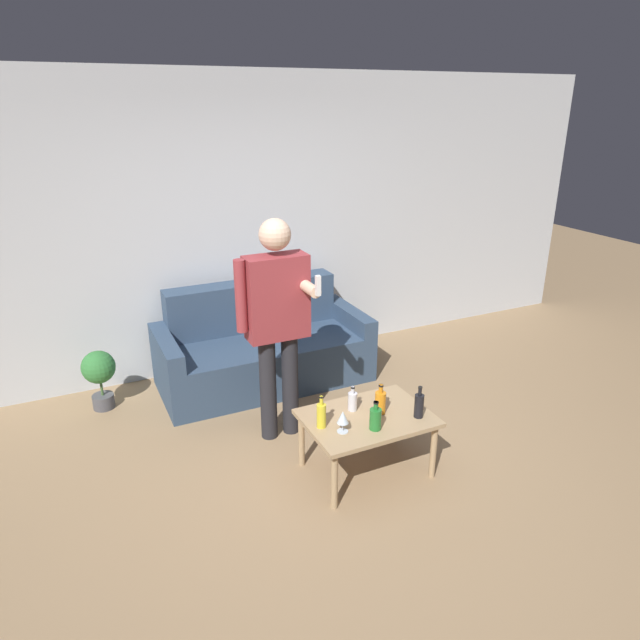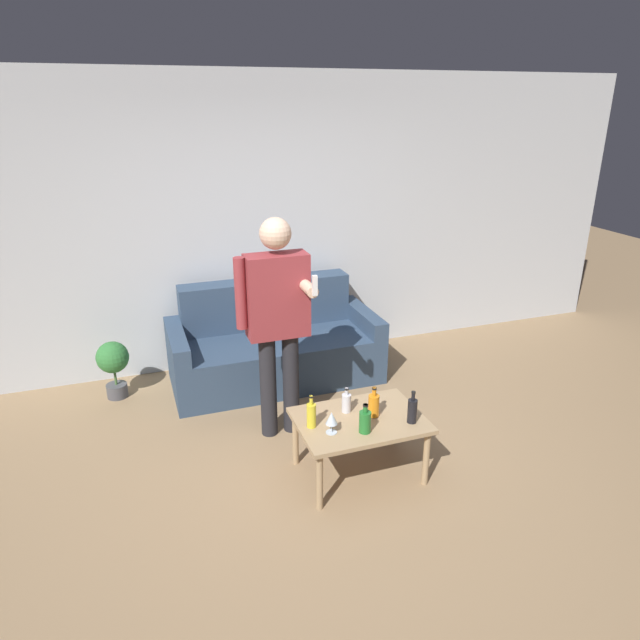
% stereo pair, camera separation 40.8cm
% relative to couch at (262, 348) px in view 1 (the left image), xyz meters
% --- Properties ---
extents(ground_plane, '(16.00, 16.00, 0.00)m').
position_rel_couch_xyz_m(ground_plane, '(-0.04, -1.82, -0.31)').
color(ground_plane, '#997A56').
extents(wall_back, '(8.00, 0.06, 2.70)m').
position_rel_couch_xyz_m(wall_back, '(-0.04, 0.49, 1.04)').
color(wall_back, silver).
rests_on(wall_back, ground_plane).
extents(couch, '(1.87, 0.86, 0.88)m').
position_rel_couch_xyz_m(couch, '(0.00, 0.00, 0.00)').
color(couch, '#334760').
rests_on(couch, ground_plane).
extents(coffee_table, '(0.86, 0.62, 0.44)m').
position_rel_couch_xyz_m(coffee_table, '(0.16, -1.64, 0.07)').
color(coffee_table, tan).
rests_on(coffee_table, ground_plane).
extents(bottle_orange, '(0.06, 0.06, 0.23)m').
position_rel_couch_xyz_m(bottle_orange, '(-0.18, -1.62, 0.22)').
color(bottle_orange, yellow).
rests_on(bottle_orange, coffee_table).
extents(bottle_green, '(0.07, 0.07, 0.21)m').
position_rel_couch_xyz_m(bottle_green, '(0.27, -1.63, 0.21)').
color(bottle_green, orange).
rests_on(bottle_green, coffee_table).
extents(bottle_dark, '(0.08, 0.08, 0.20)m').
position_rel_couch_xyz_m(bottle_dark, '(0.13, -1.80, 0.20)').
color(bottle_dark, '#23752D').
rests_on(bottle_dark, coffee_table).
extents(bottle_yellow, '(0.06, 0.06, 0.18)m').
position_rel_couch_xyz_m(bottle_yellow, '(0.11, -1.52, 0.20)').
color(bottle_yellow, silver).
rests_on(bottle_yellow, coffee_table).
extents(bottle_red, '(0.06, 0.06, 0.23)m').
position_rel_couch_xyz_m(bottle_red, '(0.47, -1.79, 0.22)').
color(bottle_red, black).
rests_on(bottle_red, coffee_table).
extents(wine_glass_near, '(0.08, 0.08, 0.15)m').
position_rel_couch_xyz_m(wine_glass_near, '(-0.08, -1.74, 0.23)').
color(wine_glass_near, silver).
rests_on(wine_glass_near, coffee_table).
extents(person_standing_front, '(0.53, 0.44, 1.69)m').
position_rel_couch_xyz_m(person_standing_front, '(-0.21, -0.94, 0.68)').
color(person_standing_front, '#232328').
rests_on(person_standing_front, ground_plane).
extents(potted_plant, '(0.27, 0.27, 0.52)m').
position_rel_couch_xyz_m(potted_plant, '(-1.40, 0.08, 0.02)').
color(potted_plant, '#4C4C51').
rests_on(potted_plant, ground_plane).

